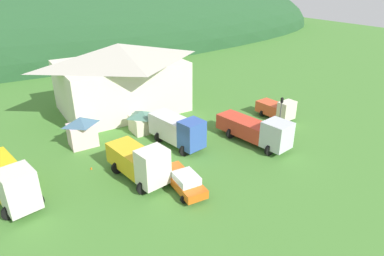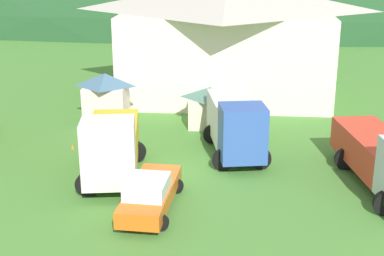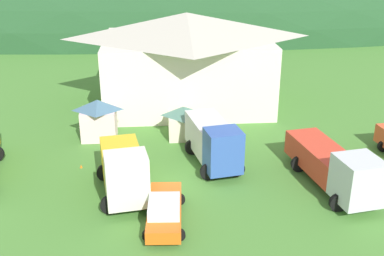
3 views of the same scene
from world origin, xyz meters
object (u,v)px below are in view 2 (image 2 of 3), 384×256
object	(u,v)px
play_shed_pink	(106,97)
box_truck_blue	(235,124)
heavy_rig_striped	(112,145)
service_pickup_orange	(150,193)
traffic_cone_near_pickup	(73,149)
play_shed_cream	(210,106)
depot_building	(226,37)

from	to	relation	value
play_shed_pink	box_truck_blue	size ratio (longest dim) A/B	0.46
heavy_rig_striped	service_pickup_orange	size ratio (longest dim) A/B	1.30
heavy_rig_striped	service_pickup_orange	world-z (taller)	heavy_rig_striped
heavy_rig_striped	traffic_cone_near_pickup	size ratio (longest dim) A/B	14.63
play_shed_cream	play_shed_pink	xyz separation A→B (m)	(-6.62, 0.17, 0.36)
play_shed_cream	traffic_cone_near_pickup	distance (m)	8.96
play_shed_pink	heavy_rig_striped	distance (m)	9.22
depot_building	play_shed_cream	size ratio (longest dim) A/B	5.90
heavy_rig_striped	depot_building	bearing A→B (deg)	154.35
box_truck_blue	service_pickup_orange	distance (m)	7.91
box_truck_blue	service_pickup_orange	world-z (taller)	box_truck_blue
play_shed_cream	play_shed_pink	size ratio (longest dim) A/B	0.84
depot_building	play_shed_pink	distance (m)	10.89
play_shed_cream	service_pickup_orange	xyz separation A→B (m)	(-1.85, -12.02, -0.46)
service_pickup_orange	depot_building	bearing A→B (deg)	175.94
play_shed_cream	heavy_rig_striped	size ratio (longest dim) A/B	0.39
traffic_cone_near_pickup	depot_building	bearing A→B (deg)	57.11
depot_building	box_truck_blue	distance (m)	13.01
depot_building	play_shed_pink	size ratio (longest dim) A/B	4.96
play_shed_cream	heavy_rig_striped	world-z (taller)	heavy_rig_striped
depot_building	play_shed_cream	bearing A→B (deg)	-95.44
play_shed_pink	service_pickup_orange	distance (m)	13.12
depot_building	box_truck_blue	size ratio (longest dim) A/B	2.30
heavy_rig_striped	play_shed_cream	bearing A→B (deg)	145.34
play_shed_cream	box_truck_blue	bearing A→B (deg)	-71.54
traffic_cone_near_pickup	heavy_rig_striped	bearing A→B (deg)	-50.38
play_shed_pink	heavy_rig_striped	size ratio (longest dim) A/B	0.46
depot_building	service_pickup_orange	world-z (taller)	depot_building
box_truck_blue	play_shed_cream	bearing A→B (deg)	-172.10
play_shed_pink	heavy_rig_striped	world-z (taller)	heavy_rig_striped
service_pickup_orange	play_shed_cream	bearing A→B (deg)	174.65
play_shed_cream	service_pickup_orange	size ratio (longest dim) A/B	0.50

